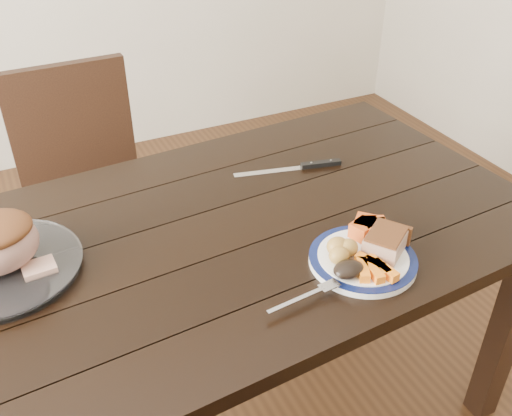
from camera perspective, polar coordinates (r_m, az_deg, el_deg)
name	(u,v)px	position (r m, az deg, el deg)	size (l,w,h in m)	color
dining_table	(225,258)	(1.47, -3.15, -4.99)	(1.66, 1.00, 0.75)	black
chair_far	(88,186)	(2.10, -16.44, 2.17)	(0.43, 0.44, 0.93)	black
dinner_plate	(363,260)	(1.33, 10.61, -5.14)	(0.25, 0.25, 0.02)	white
plate_rim	(363,257)	(1.32, 10.64, -4.85)	(0.25, 0.25, 0.02)	#0C1540
serving_platter	(2,269)	(1.40, -24.04, -5.63)	(0.34, 0.34, 0.02)	white
pork_slice	(385,243)	(1.33, 12.79, -3.41)	(0.10, 0.08, 0.04)	tan
roasted_potatoes	(341,249)	(1.29, 8.53, -4.12)	(0.08, 0.07, 0.04)	gold
carrot_batons	(374,268)	(1.27, 11.70, -5.90)	(0.08, 0.11, 0.02)	orange
pumpkin_wedges	(369,228)	(1.38, 11.24, -1.97)	(0.10, 0.09, 0.04)	#F5571B
dark_mushroom	(349,269)	(1.25, 9.24, -6.07)	(0.07, 0.05, 0.03)	black
fork	(309,295)	(1.20, 5.34, -8.66)	(0.18, 0.04, 0.00)	silver
cut_slice	(39,268)	(1.34, -20.86, -5.67)	(0.07, 0.06, 0.02)	tan
carving_knife	(308,166)	(1.67, 5.22, 4.23)	(0.32, 0.09, 0.01)	silver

